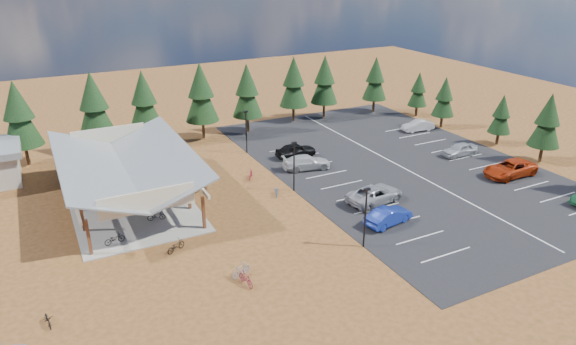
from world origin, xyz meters
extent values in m
plane|color=#563716|center=(0.00, 0.00, 0.00)|extent=(140.00, 140.00, 0.00)
cube|color=black|center=(18.50, 3.00, 0.02)|extent=(27.00, 44.00, 0.04)
cube|color=gray|center=(-10.00, 7.00, 0.05)|extent=(10.60, 18.60, 0.10)
cube|color=#4F2F16|center=(-14.60, -1.40, 1.60)|extent=(0.25, 0.25, 3.00)
cube|color=#4F2F16|center=(-14.60, 2.80, 1.60)|extent=(0.25, 0.25, 3.00)
cube|color=#4F2F16|center=(-14.60, 7.00, 1.60)|extent=(0.25, 0.25, 3.00)
cube|color=#4F2F16|center=(-14.60, 11.20, 1.60)|extent=(0.25, 0.25, 3.00)
cube|color=#4F2F16|center=(-14.60, 15.40, 1.60)|extent=(0.25, 0.25, 3.00)
cube|color=#4F2F16|center=(-5.40, -1.40, 1.60)|extent=(0.25, 0.25, 3.00)
cube|color=#4F2F16|center=(-5.40, 2.80, 1.60)|extent=(0.25, 0.25, 3.00)
cube|color=#4F2F16|center=(-5.40, 7.00, 1.60)|extent=(0.25, 0.25, 3.00)
cube|color=#4F2F16|center=(-5.40, 11.20, 1.60)|extent=(0.25, 0.25, 3.00)
cube|color=#4F2F16|center=(-5.40, 15.40, 1.60)|extent=(0.25, 0.25, 3.00)
cube|color=beige|center=(-15.00, 7.00, 3.10)|extent=(0.22, 18.00, 0.35)
cube|color=beige|center=(-5.00, 7.00, 3.10)|extent=(0.22, 18.00, 0.35)
cube|color=slate|center=(-12.90, 7.00, 4.00)|extent=(5.85, 19.40, 2.13)
cube|color=slate|center=(-7.10, 7.00, 4.00)|extent=(5.85, 19.40, 2.13)
cube|color=beige|center=(-10.00, -2.00, 3.90)|extent=(7.50, 0.15, 1.80)
cube|color=beige|center=(-10.00, 16.00, 3.90)|extent=(7.50, 0.15, 1.80)
cylinder|color=black|center=(5.00, -10.00, 2.50)|extent=(0.14, 0.14, 5.00)
cube|color=black|center=(5.00, -10.00, 5.05)|extent=(0.50, 0.25, 0.18)
cylinder|color=black|center=(5.00, 2.00, 2.50)|extent=(0.14, 0.14, 5.00)
cube|color=black|center=(5.00, 2.00, 5.05)|extent=(0.50, 0.25, 0.18)
cylinder|color=black|center=(5.00, 14.00, 2.50)|extent=(0.14, 0.14, 5.00)
cube|color=black|center=(5.00, 14.00, 5.05)|extent=(0.50, 0.25, 0.18)
cylinder|color=#432A18|center=(-4.98, 4.09, 0.45)|extent=(0.60, 0.60, 0.90)
cylinder|color=#432A18|center=(-2.86, 6.27, 0.45)|extent=(0.60, 0.60, 0.90)
cylinder|color=#382314|center=(-18.19, 21.65, 1.17)|extent=(0.36, 0.36, 2.34)
cone|color=black|center=(-18.19, 21.65, 5.14)|extent=(4.11, 4.11, 5.61)
cone|color=black|center=(-18.19, 21.65, 7.48)|extent=(3.18, 3.18, 4.21)
cylinder|color=#382314|center=(-10.45, 21.71, 1.19)|extent=(0.36, 0.36, 2.38)
cone|color=black|center=(-10.45, 21.71, 5.23)|extent=(4.18, 4.18, 5.71)
cone|color=black|center=(-10.45, 21.71, 7.61)|extent=(3.23, 3.23, 4.28)
cylinder|color=#382314|center=(-4.63, 22.59, 1.12)|extent=(0.36, 0.36, 2.24)
cone|color=black|center=(-4.63, 22.59, 4.93)|extent=(3.94, 3.94, 5.37)
cone|color=black|center=(-4.63, 22.59, 7.16)|extent=(3.05, 3.05, 4.03)
cylinder|color=#382314|center=(2.18, 21.49, 1.19)|extent=(0.36, 0.36, 2.37)
cone|color=black|center=(2.18, 21.49, 5.22)|extent=(4.18, 4.18, 5.69)
cone|color=black|center=(2.18, 21.49, 7.59)|extent=(3.23, 3.23, 4.27)
cylinder|color=#382314|center=(8.25, 21.27, 1.11)|extent=(0.36, 0.36, 2.22)
cone|color=black|center=(8.25, 21.27, 4.87)|extent=(3.90, 3.90, 5.32)
cone|color=black|center=(8.25, 21.27, 7.09)|extent=(3.01, 3.01, 3.99)
cylinder|color=#382314|center=(15.92, 22.97, 1.11)|extent=(0.36, 0.36, 2.22)
cone|color=black|center=(15.92, 22.97, 4.89)|extent=(3.91, 3.91, 5.34)
cone|color=black|center=(15.92, 22.97, 7.11)|extent=(3.02, 3.02, 4.00)
cylinder|color=#382314|center=(20.68, 22.61, 1.09)|extent=(0.36, 0.36, 2.18)
cone|color=black|center=(20.68, 22.61, 4.80)|extent=(3.84, 3.84, 5.24)
cone|color=black|center=(20.68, 22.61, 6.98)|extent=(2.97, 2.97, 3.93)
cylinder|color=#382314|center=(28.71, 21.59, 1.00)|extent=(0.36, 0.36, 2.01)
cone|color=black|center=(28.71, 21.59, 4.42)|extent=(3.53, 3.53, 4.82)
cone|color=black|center=(28.71, 21.59, 6.42)|extent=(2.73, 2.73, 3.61)
cylinder|color=#382314|center=(33.51, -3.72, 0.97)|extent=(0.36, 0.36, 1.94)
cone|color=black|center=(33.51, -3.72, 4.27)|extent=(3.41, 3.41, 4.66)
cone|color=black|center=(33.51, -3.72, 6.21)|extent=(2.64, 2.64, 3.49)
cylinder|color=#382314|center=(33.87, 2.77, 0.77)|extent=(0.36, 0.36, 1.53)
cone|color=black|center=(33.87, 2.77, 3.37)|extent=(2.70, 2.70, 3.68)
cone|color=black|center=(33.87, 2.77, 4.91)|extent=(2.09, 2.09, 2.76)
cylinder|color=#382314|center=(32.48, 11.16, 0.85)|extent=(0.36, 0.36, 1.69)
cone|color=black|center=(32.48, 11.16, 3.72)|extent=(2.98, 2.98, 4.06)
cone|color=black|center=(32.48, 11.16, 5.42)|extent=(2.30, 2.30, 3.05)
cylinder|color=#382314|center=(33.07, 17.04, 0.78)|extent=(0.36, 0.36, 1.57)
cone|color=black|center=(33.07, 17.04, 3.45)|extent=(2.76, 2.76, 3.76)
cone|color=black|center=(33.07, 17.04, 5.01)|extent=(2.13, 2.13, 2.82)
imported|color=black|center=(-12.67, -0.60, 0.53)|extent=(1.70, 0.83, 0.86)
imported|color=gray|center=(-12.28, 5.97, 0.55)|extent=(1.56, 0.71, 0.90)
imported|color=navy|center=(-12.19, 8.27, 0.52)|extent=(1.67, 0.76, 0.84)
imported|color=maroon|center=(-13.64, 14.80, 0.62)|extent=(1.74, 0.51, 1.04)
imported|color=black|center=(-8.70, 1.86, 0.51)|extent=(1.64, 0.84, 0.82)
imported|color=#919398|center=(-9.29, 6.09, 0.60)|extent=(1.72, 1.01, 1.00)
imported|color=navy|center=(-9.08, 10.70, 0.57)|extent=(1.82, 0.74, 0.94)
imported|color=maroon|center=(-7.81, 14.22, 0.57)|extent=(1.64, 0.93, 0.95)
imported|color=black|center=(-18.15, -8.83, 0.42)|extent=(0.78, 1.66, 0.84)
imported|color=maroon|center=(-5.40, -10.53, 0.53)|extent=(0.79, 1.83, 1.07)
imported|color=black|center=(-8.55, -3.83, 0.46)|extent=(1.84, 1.37, 0.92)
imported|color=gray|center=(-5.28, -9.36, 0.52)|extent=(1.81, 1.08, 1.05)
imported|color=navy|center=(3.00, 1.85, 0.44)|extent=(1.20, 1.76, 0.88)
imported|color=maroon|center=(2.35, 6.67, 0.53)|extent=(1.34, 1.78, 1.07)
imported|color=black|center=(-4.38, 5.91, 0.43)|extent=(1.64, 0.59, 0.86)
imported|color=navy|center=(9.05, -7.87, 0.80)|extent=(4.80, 2.38, 1.51)
imported|color=#919398|center=(10.59, -3.78, 0.85)|extent=(6.15, 3.53, 1.61)
imported|color=#B2B2B2|center=(8.85, 6.39, 0.80)|extent=(5.59, 3.18, 1.53)
imported|color=black|center=(9.52, 10.17, 0.85)|extent=(4.78, 1.99, 1.62)
imported|color=#A1290A|center=(26.99, -5.12, 0.88)|extent=(6.05, 2.83, 1.67)
imported|color=#9DA0A5|center=(26.68, 1.81, 0.79)|extent=(4.42, 1.86, 1.50)
imported|color=#B7B7B7|center=(28.52, 11.32, 0.75)|extent=(4.48, 2.01, 1.43)
camera|label=1|loc=(-16.58, -38.96, 21.42)|focal=32.00mm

